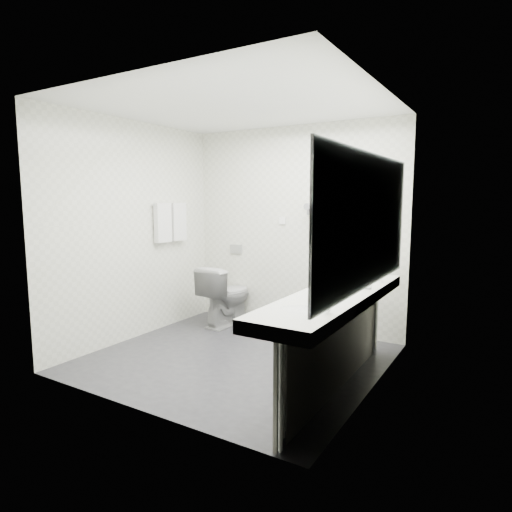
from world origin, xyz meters
The scene contains 30 objects.
floor centered at (0.00, 0.00, 0.00)m, with size 2.80×2.80×0.00m, color #2E2D33.
ceiling centered at (0.00, 0.00, 2.50)m, with size 2.80×2.80×0.00m, color white.
wall_back centered at (0.00, 1.30, 1.25)m, with size 2.80×2.80×0.00m, color white.
wall_front centered at (0.00, -1.30, 1.25)m, with size 2.80×2.80×0.00m, color white.
wall_left centered at (-1.40, 0.00, 1.25)m, with size 2.60×2.60×0.00m, color white.
wall_right centered at (1.40, 0.00, 1.25)m, with size 2.60×2.60×0.00m, color white.
vanity_counter centered at (1.12, -0.20, 0.80)m, with size 0.55×2.20×0.10m, color white.
vanity_panel centered at (1.15, -0.20, 0.38)m, with size 0.03×2.15×0.75m, color gray.
vanity_post_near centered at (1.18, -1.24, 0.38)m, with size 0.06×0.06×0.75m, color silver.
vanity_post_far centered at (1.18, 0.84, 0.38)m, with size 0.06×0.06×0.75m, color silver.
mirror centered at (1.39, -0.20, 1.45)m, with size 0.02×2.20×1.05m, color #B2BCC6.
basin_near centered at (1.12, -0.85, 0.83)m, with size 0.40×0.31×0.05m, color white.
basin_far centered at (1.12, 0.45, 0.83)m, with size 0.40×0.31×0.05m, color white.
faucet_near centered at (1.32, -0.85, 0.92)m, with size 0.04×0.04×0.15m, color silver.
faucet_far centered at (1.32, 0.45, 0.92)m, with size 0.04×0.04×0.15m, color silver.
soap_bottle_a centered at (1.08, -0.17, 0.91)m, with size 0.05×0.05×0.12m, color silver.
soap_bottle_b centered at (1.17, -0.13, 0.89)m, with size 0.07×0.07×0.09m, color silver.
glass_left centered at (1.31, 0.10, 0.91)m, with size 0.06×0.06×0.12m, color silver.
toilet centered at (-0.78, 0.94, 0.39)m, with size 0.43×0.76×0.77m, color white.
flush_plate centered at (-0.85, 1.29, 0.95)m, with size 0.18×0.02×0.12m, color #B2B5BA.
pedal_bin centered at (0.42, 0.99, 0.14)m, with size 0.19×0.19×0.27m, color #B2B5BA.
bin_lid centered at (0.42, 0.99, 0.28)m, with size 0.19×0.19×0.01m, color #B2B5BA.
towel_rail centered at (-1.35, 0.55, 1.55)m, with size 0.02×0.02×0.62m, color silver.
towel_near centered at (-1.34, 0.41, 1.33)m, with size 0.07×0.24×0.48m, color white.
towel_far centered at (-1.34, 0.69, 1.33)m, with size 0.07×0.24×0.48m, color white.
dryer_cradle centered at (0.25, 1.27, 1.50)m, with size 0.10×0.04×0.14m, color gray.
dryer_barrel centered at (0.25, 1.20, 1.53)m, with size 0.08×0.08×0.14m, color gray.
dryer_cord centered at (0.25, 1.26, 1.25)m, with size 0.02×0.02×0.35m, color black.
switch_plate_a centered at (-0.15, 1.29, 1.35)m, with size 0.09×0.02×0.09m, color white.
switch_plate_b centered at (0.55, 1.29, 1.35)m, with size 0.09×0.02×0.09m, color white.
Camera 1 is at (2.38, -3.54, 1.62)m, focal length 30.38 mm.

